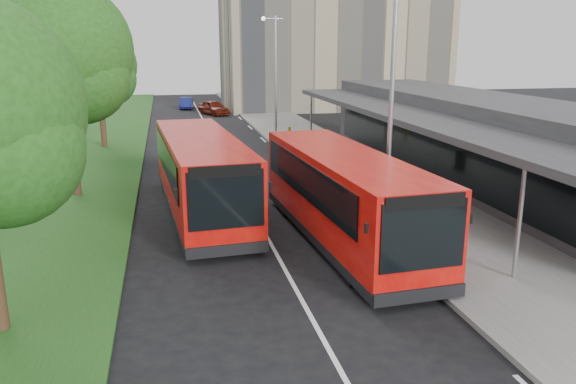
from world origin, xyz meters
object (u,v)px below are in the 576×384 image
Objects in this scene: litter_bin at (351,165)px; bollard at (289,136)px; tree_far at (98,70)px; lamp_post_near at (389,94)px; car_far at (186,103)px; bus_second at (201,175)px; bus_main at (344,197)px; car_near at (214,108)px; lamp_post_far at (274,69)px; tree_mid at (64,59)px.

bollard is (-1.04, 9.19, 0.05)m from litter_bin.
lamp_post_near is (11.13, -19.05, -0.09)m from tree_far.
lamp_post_near is at bearing -76.65° from car_far.
bollard is at bearing 88.73° from lamp_post_near.
bus_main is at bearing -48.16° from bus_second.
car_near reaches higher than litter_bin.
lamp_post_far reaches higher than bus_second.
bus_second is at bearing 132.66° from bus_main.
tree_mid is 8.04× the size of bollard.
bus_main reaches higher than litter_bin.
lamp_post_far is (11.13, 0.95, -0.09)m from tree_far.
car_near is at bearing 100.79° from lamp_post_far.
tree_far reaches higher than car_near.
bus_second is at bearing -109.92° from lamp_post_far.
car_far is (-6.55, 32.94, -0.08)m from litter_bin.
tree_mid is at bearing -176.33° from litter_bin.
car_far is (-5.13, 40.80, -4.15)m from lamp_post_near.
lamp_post_near is 3.75m from bus_main.
lamp_post_near is 20.00m from lamp_post_far.
tree_mid is at bearing -130.68° from lamp_post_far.
lamp_post_far reaches higher than car_far.
bus_main is (9.38, -7.88, -4.21)m from tree_mid.
tree_far reaches higher than bollard.
tree_far is at bearing -140.52° from car_near.
tree_far reaches higher than litter_bin.
bollard is 18.28m from car_near.
bus_main is at bearing -79.18° from car_far.
car_near is at bearing 98.95° from litter_bin.
car_near is at bearing 73.55° from tree_mid.
tree_mid is at bearing 136.55° from bus_main.
lamp_post_near is 2.31× the size of car_far.
lamp_post_near reaches higher than bus_second.
lamp_post_far is at bearing 90.00° from lamp_post_near.
tree_far reaches higher than bus_main.
litter_bin is 33.58m from car_far.
tree_mid is 7.57m from bus_second.
bus_second is at bearing -115.08° from bollard.
tree_mid reaches higher than bollard.
litter_bin is 0.29× the size of car_far.
lamp_post_far is 8.04× the size of litter_bin.
car_far is (0.92, 37.48, -0.96)m from bus_second.
bollard is (0.38, 17.05, -4.02)m from lamp_post_near.
tree_mid is 16.05m from bollard.
litter_bin is at bearing -83.57° from bollard.
tree_far is 18.46m from car_near.
tree_mid is 12.95m from bus_main.
car_near is at bearing -62.34° from car_far.
car_near is at bearing 100.22° from bollard.
tree_mid is 13.21m from lamp_post_near.
lamp_post_far is 12.88m from litter_bin.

